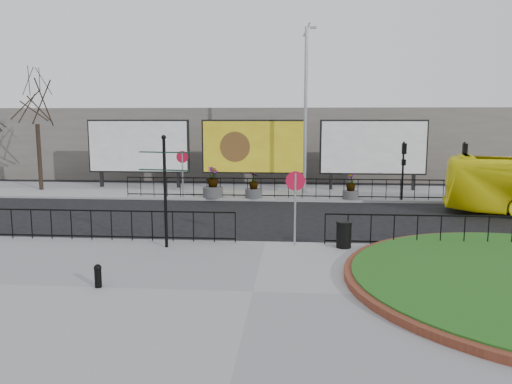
# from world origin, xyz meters

# --- Properties ---
(ground) EXTENTS (90.00, 90.00, 0.00)m
(ground) POSITION_xyz_m (0.00, 0.00, 0.00)
(ground) COLOR black
(ground) RESTS_ON ground
(pavement_near) EXTENTS (30.00, 10.00, 0.12)m
(pavement_near) POSITION_xyz_m (0.00, -5.00, 0.06)
(pavement_near) COLOR gray
(pavement_near) RESTS_ON ground
(pavement_far) EXTENTS (44.00, 6.00, 0.12)m
(pavement_far) POSITION_xyz_m (0.00, 12.00, 0.06)
(pavement_far) COLOR gray
(pavement_far) RESTS_ON ground
(railing_near_left) EXTENTS (10.00, 0.10, 1.10)m
(railing_near_left) POSITION_xyz_m (-6.00, -0.30, 0.67)
(railing_near_left) COLOR black
(railing_near_left) RESTS_ON pavement_near
(railing_near_right) EXTENTS (9.00, 0.10, 1.10)m
(railing_near_right) POSITION_xyz_m (6.50, -0.30, 0.67)
(railing_near_right) COLOR black
(railing_near_right) RESTS_ON pavement_near
(railing_far) EXTENTS (18.00, 0.10, 1.10)m
(railing_far) POSITION_xyz_m (1.00, 9.30, 0.67)
(railing_far) COLOR black
(railing_far) RESTS_ON pavement_far
(speed_sign_far) EXTENTS (0.64, 0.07, 2.47)m
(speed_sign_far) POSITION_xyz_m (-5.00, 9.40, 1.92)
(speed_sign_far) COLOR gray
(speed_sign_far) RESTS_ON pavement_far
(speed_sign_near) EXTENTS (0.64, 0.07, 2.47)m
(speed_sign_near) POSITION_xyz_m (1.00, -0.40, 1.92)
(speed_sign_near) COLOR gray
(speed_sign_near) RESTS_ON pavement_near
(billboard_left) EXTENTS (6.20, 0.31, 4.10)m
(billboard_left) POSITION_xyz_m (-8.50, 12.97, 2.60)
(billboard_left) COLOR black
(billboard_left) RESTS_ON pavement_far
(billboard_mid) EXTENTS (6.20, 0.31, 4.10)m
(billboard_mid) POSITION_xyz_m (-1.50, 12.97, 2.60)
(billboard_mid) COLOR black
(billboard_mid) RESTS_ON pavement_far
(billboard_right) EXTENTS (6.20, 0.31, 4.10)m
(billboard_right) POSITION_xyz_m (5.50, 12.97, 2.60)
(billboard_right) COLOR black
(billboard_right) RESTS_ON pavement_far
(lamp_post) EXTENTS (0.74, 0.18, 9.23)m
(lamp_post) POSITION_xyz_m (1.51, 11.00, 4.83)
(lamp_post) COLOR gray
(lamp_post) RESTS_ON pavement_far
(signal_pole_a) EXTENTS (0.22, 0.26, 3.00)m
(signal_pole_a) POSITION_xyz_m (6.50, 9.34, 2.10)
(signal_pole_a) COLOR black
(signal_pole_a) RESTS_ON pavement_far
(signal_pole_b) EXTENTS (0.22, 0.26, 3.00)m
(signal_pole_b) POSITION_xyz_m (9.50, 9.34, 2.10)
(signal_pole_b) COLOR black
(signal_pole_b) RESTS_ON pavement_far
(tree_left) EXTENTS (2.00, 2.00, 7.00)m
(tree_left) POSITION_xyz_m (-14.00, 11.50, 3.62)
(tree_left) COLOR #2D2119
(tree_left) RESTS_ON pavement_far
(building_backdrop) EXTENTS (40.00, 10.00, 5.00)m
(building_backdrop) POSITION_xyz_m (0.00, 22.00, 2.50)
(building_backdrop) COLOR slate
(building_backdrop) RESTS_ON ground
(fingerpost_sign) EXTENTS (1.72, 0.50, 3.66)m
(fingerpost_sign) POSITION_xyz_m (-3.19, -1.00, 2.33)
(fingerpost_sign) COLOR black
(fingerpost_sign) RESTS_ON pavement_near
(bollard) EXTENTS (0.19, 0.19, 0.59)m
(bollard) POSITION_xyz_m (-3.88, -5.00, 0.44)
(bollard) COLOR black
(bollard) RESTS_ON pavement_near
(litter_bin) EXTENTS (0.52, 0.52, 0.86)m
(litter_bin) POSITION_xyz_m (2.59, -0.60, 0.55)
(litter_bin) COLOR black
(litter_bin) RESTS_ON pavement_near
(planter_a) EXTENTS (1.07, 1.07, 1.63)m
(planter_a) POSITION_xyz_m (-3.38, 9.40, 0.71)
(planter_a) COLOR #4C4C4F
(planter_a) RESTS_ON pavement_far
(planter_b) EXTENTS (0.91, 0.91, 1.41)m
(planter_b) POSITION_xyz_m (-1.20, 9.40, 0.63)
(planter_b) COLOR #4C4C4F
(planter_b) RESTS_ON pavement_far
(planter_c) EXTENTS (0.84, 0.84, 1.35)m
(planter_c) POSITION_xyz_m (3.88, 9.40, 0.64)
(planter_c) COLOR #4C4C4F
(planter_c) RESTS_ON pavement_far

